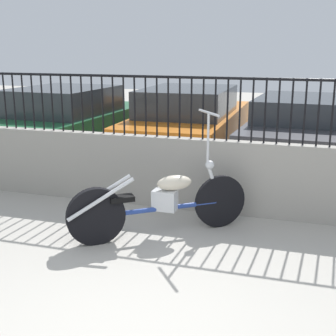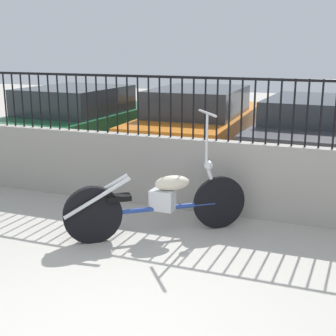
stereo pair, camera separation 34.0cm
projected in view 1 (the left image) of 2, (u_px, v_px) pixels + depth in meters
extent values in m
cube|color=#9E998E|center=(208.00, 176.00, 6.31)|extent=(10.24, 0.18, 0.99)
cylinder|color=black|center=(5.00, 100.00, 6.98)|extent=(0.02, 0.02, 0.82)
cylinder|color=black|center=(14.00, 101.00, 6.93)|extent=(0.02, 0.02, 0.82)
cylinder|color=black|center=(23.00, 101.00, 6.88)|extent=(0.02, 0.02, 0.82)
cylinder|color=black|center=(33.00, 102.00, 6.84)|extent=(0.02, 0.02, 0.82)
cylinder|color=black|center=(42.00, 102.00, 6.79)|extent=(0.02, 0.02, 0.82)
cylinder|color=black|center=(52.00, 102.00, 6.75)|extent=(0.02, 0.02, 0.82)
cylinder|color=black|center=(62.00, 103.00, 6.70)|extent=(0.02, 0.02, 0.82)
cylinder|color=black|center=(72.00, 103.00, 6.65)|extent=(0.02, 0.02, 0.82)
cylinder|color=black|center=(82.00, 103.00, 6.61)|extent=(0.02, 0.02, 0.82)
cylinder|color=black|center=(92.00, 104.00, 6.56)|extent=(0.02, 0.02, 0.82)
cylinder|color=black|center=(103.00, 104.00, 6.52)|extent=(0.02, 0.02, 0.82)
cylinder|color=black|center=(113.00, 105.00, 6.47)|extent=(0.02, 0.02, 0.82)
cylinder|color=black|center=(124.00, 105.00, 6.42)|extent=(0.02, 0.02, 0.82)
cylinder|color=black|center=(135.00, 106.00, 6.38)|extent=(0.02, 0.02, 0.82)
cylinder|color=black|center=(146.00, 106.00, 6.33)|extent=(0.02, 0.02, 0.82)
cylinder|color=black|center=(157.00, 106.00, 6.28)|extent=(0.02, 0.02, 0.82)
cylinder|color=black|center=(168.00, 107.00, 6.24)|extent=(0.02, 0.02, 0.82)
cylinder|color=black|center=(180.00, 107.00, 6.19)|extent=(0.02, 0.02, 0.82)
cylinder|color=black|center=(191.00, 108.00, 6.15)|extent=(0.02, 0.02, 0.82)
cylinder|color=black|center=(203.00, 108.00, 6.10)|extent=(0.02, 0.02, 0.82)
cylinder|color=black|center=(215.00, 109.00, 6.05)|extent=(0.02, 0.02, 0.82)
cylinder|color=black|center=(227.00, 109.00, 6.01)|extent=(0.02, 0.02, 0.82)
cylinder|color=black|center=(240.00, 110.00, 5.96)|extent=(0.02, 0.02, 0.82)
cylinder|color=black|center=(252.00, 110.00, 5.91)|extent=(0.02, 0.02, 0.82)
cylinder|color=black|center=(265.00, 111.00, 5.87)|extent=(0.02, 0.02, 0.82)
cylinder|color=black|center=(278.00, 111.00, 5.82)|extent=(0.02, 0.02, 0.82)
cylinder|color=black|center=(291.00, 112.00, 5.78)|extent=(0.02, 0.02, 0.82)
cylinder|color=black|center=(305.00, 112.00, 5.73)|extent=(0.02, 0.02, 0.82)
cylinder|color=black|center=(319.00, 113.00, 5.68)|extent=(0.02, 0.02, 0.82)
cylinder|color=black|center=(332.00, 113.00, 5.64)|extent=(0.02, 0.02, 0.82)
cylinder|color=black|center=(210.00, 78.00, 5.98)|extent=(10.24, 0.04, 0.04)
cylinder|color=black|center=(220.00, 201.00, 5.77)|extent=(0.56, 0.44, 0.66)
cylinder|color=black|center=(96.00, 217.00, 5.26)|extent=(0.59, 0.48, 0.67)
cylinder|color=navy|center=(161.00, 209.00, 5.51)|extent=(1.17, 0.91, 0.06)
cube|color=silver|center=(165.00, 200.00, 5.50)|extent=(0.28, 0.18, 0.24)
ellipsoid|color=beige|center=(174.00, 183.00, 5.49)|extent=(0.46, 0.42, 0.18)
cube|color=black|center=(121.00, 198.00, 5.31)|extent=(0.32, 0.30, 0.06)
cylinder|color=silver|center=(214.00, 183.00, 5.67)|extent=(0.20, 0.17, 0.51)
sphere|color=silver|center=(210.00, 165.00, 5.59)|extent=(0.11, 0.11, 0.11)
cylinder|color=silver|center=(208.00, 138.00, 5.50)|extent=(0.03, 0.03, 0.61)
cylinder|color=silver|center=(209.00, 113.00, 5.43)|extent=(0.34, 0.43, 0.03)
cylinder|color=silver|center=(101.00, 199.00, 5.15)|extent=(0.64, 0.50, 0.44)
cylinder|color=silver|center=(98.00, 196.00, 5.28)|extent=(0.64, 0.50, 0.44)
cylinder|color=black|center=(69.00, 125.00, 11.38)|extent=(0.15, 0.65, 0.64)
cylinder|color=black|center=(135.00, 129.00, 10.77)|extent=(0.15, 0.65, 0.64)
cylinder|color=black|center=(73.00, 154.00, 8.33)|extent=(0.15, 0.65, 0.64)
cube|color=#1E5933|center=(70.00, 127.00, 9.80)|extent=(2.14, 4.45, 0.61)
cube|color=#2D3338|center=(63.00, 101.00, 9.46)|extent=(1.82, 2.18, 0.52)
cylinder|color=black|center=(170.00, 127.00, 11.06)|extent=(0.12, 0.64, 0.64)
cylinder|color=black|center=(241.00, 131.00, 10.60)|extent=(0.12, 0.64, 0.64)
cylinder|color=black|center=(126.00, 153.00, 8.44)|extent=(0.12, 0.64, 0.64)
cylinder|color=black|center=(217.00, 159.00, 7.98)|extent=(0.12, 0.64, 0.64)
cube|color=orange|center=(190.00, 129.00, 9.46)|extent=(1.84, 4.59, 0.65)
cube|color=#2D3338|center=(188.00, 101.00, 9.10)|extent=(1.63, 2.21, 0.51)
cylinder|color=black|center=(268.00, 133.00, 10.30)|extent=(0.14, 0.64, 0.64)
cylinder|color=black|center=(243.00, 161.00, 7.82)|extent=(0.14, 0.64, 0.64)
cube|color=#38383D|center=(304.00, 135.00, 8.71)|extent=(2.07, 4.52, 0.66)
cube|color=#2D3338|center=(305.00, 108.00, 8.37)|extent=(1.76, 2.21, 0.40)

